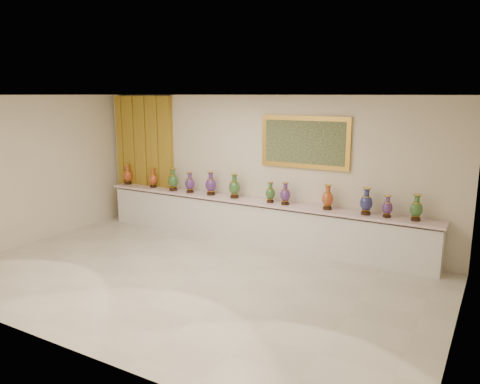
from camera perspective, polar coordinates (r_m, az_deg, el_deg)
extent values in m
plane|color=beige|center=(7.95, -6.11, -10.51)|extent=(8.00, 8.00, 0.00)
plane|color=beige|center=(9.60, 2.47, 2.76)|extent=(8.00, 0.00, 8.00)
plane|color=beige|center=(10.36, -24.55, 2.36)|extent=(0.00, 5.00, 5.00)
plane|color=beige|center=(6.12, 25.57, -3.67)|extent=(0.00, 5.00, 5.00)
plane|color=white|center=(7.35, -6.63, 11.65)|extent=(8.00, 8.00, 0.00)
cube|color=#B48D26|center=(11.26, -11.52, 3.88)|extent=(1.64, 0.14, 2.95)
cube|color=gold|center=(9.08, 7.90, 6.03)|extent=(1.80, 0.06, 1.00)
cube|color=black|center=(9.05, 7.81, 6.02)|extent=(1.62, 0.02, 0.82)
cube|color=white|center=(9.64, 1.78, -3.86)|extent=(7.20, 0.42, 0.81)
cube|color=#FDD5D8|center=(9.51, 1.75, -1.17)|extent=(7.28, 0.48, 0.05)
cylinder|color=black|center=(11.52, -13.49, 1.06)|extent=(0.17, 0.17, 0.05)
cone|color=gold|center=(11.51, -13.50, 1.31)|extent=(0.15, 0.15, 0.03)
ellipsoid|color=maroon|center=(11.49, -13.53, 1.96)|extent=(0.23, 0.23, 0.28)
cylinder|color=gold|center=(11.47, -13.56, 2.53)|extent=(0.15, 0.15, 0.01)
cylinder|color=maroon|center=(11.46, -13.58, 2.83)|extent=(0.09, 0.09, 0.10)
cone|color=maroon|center=(11.45, -13.59, 3.17)|extent=(0.15, 0.15, 0.04)
cylinder|color=gold|center=(11.45, -13.60, 3.26)|extent=(0.16, 0.16, 0.01)
cylinder|color=black|center=(11.01, -10.52, 0.69)|extent=(0.16, 0.16, 0.04)
cone|color=gold|center=(11.00, -10.53, 0.93)|extent=(0.14, 0.14, 0.03)
ellipsoid|color=maroon|center=(10.97, -10.56, 1.56)|extent=(0.23, 0.23, 0.26)
cylinder|color=gold|center=(10.96, -10.58, 2.12)|extent=(0.14, 0.14, 0.01)
cylinder|color=maroon|center=(10.95, -10.59, 2.41)|extent=(0.08, 0.08, 0.09)
cone|color=maroon|center=(10.94, -10.60, 2.74)|extent=(0.14, 0.14, 0.03)
cylinder|color=gold|center=(10.93, -10.61, 2.82)|extent=(0.14, 0.14, 0.01)
cylinder|color=black|center=(10.57, -8.11, 0.32)|extent=(0.18, 0.18, 0.05)
cone|color=gold|center=(10.55, -8.12, 0.62)|extent=(0.16, 0.16, 0.03)
ellipsoid|color=black|center=(10.53, -8.14, 1.37)|extent=(0.29, 0.29, 0.29)
cylinder|color=gold|center=(10.51, -8.16, 2.03)|extent=(0.16, 0.16, 0.01)
cylinder|color=black|center=(10.50, -8.17, 2.38)|extent=(0.09, 0.09, 0.11)
cone|color=black|center=(10.48, -8.18, 2.77)|extent=(0.16, 0.16, 0.04)
cylinder|color=gold|center=(10.48, -8.18, 2.88)|extent=(0.17, 0.17, 0.01)
cylinder|color=black|center=(10.29, -6.11, 0.05)|extent=(0.16, 0.16, 0.04)
cone|color=gold|center=(10.28, -6.12, 0.32)|extent=(0.14, 0.14, 0.03)
ellipsoid|color=#291352|center=(10.26, -6.13, 1.01)|extent=(0.25, 0.25, 0.26)
cylinder|color=gold|center=(10.24, -6.14, 1.62)|extent=(0.14, 0.14, 0.01)
cylinder|color=#291352|center=(10.23, -6.15, 1.94)|extent=(0.08, 0.08, 0.09)
cone|color=#291352|center=(10.22, -6.16, 2.30)|extent=(0.14, 0.14, 0.03)
cylinder|color=gold|center=(10.22, -6.16, 2.39)|extent=(0.15, 0.15, 0.01)
cylinder|color=black|center=(10.02, -3.56, -0.21)|extent=(0.18, 0.18, 0.05)
cone|color=gold|center=(10.01, -3.56, 0.09)|extent=(0.16, 0.16, 0.03)
ellipsoid|color=#291352|center=(9.98, -3.57, 0.88)|extent=(0.30, 0.30, 0.29)
cylinder|color=gold|center=(9.96, -3.58, 1.57)|extent=(0.16, 0.16, 0.01)
cylinder|color=#291352|center=(9.95, -3.58, 1.94)|extent=(0.09, 0.09, 0.11)
cone|color=#291352|center=(9.93, -3.59, 2.35)|extent=(0.16, 0.16, 0.04)
cylinder|color=gold|center=(9.93, -3.59, 2.46)|extent=(0.16, 0.16, 0.01)
cylinder|color=black|center=(9.71, -0.68, -0.58)|extent=(0.18, 0.18, 0.05)
cone|color=gold|center=(9.70, -0.68, -0.26)|extent=(0.16, 0.16, 0.03)
ellipsoid|color=black|center=(9.67, -0.68, 0.55)|extent=(0.26, 0.26, 0.29)
cylinder|color=gold|center=(9.65, -0.68, 1.28)|extent=(0.16, 0.16, 0.01)
cylinder|color=black|center=(9.64, -0.68, 1.65)|extent=(0.09, 0.09, 0.11)
cone|color=black|center=(9.62, -0.68, 2.08)|extent=(0.16, 0.16, 0.04)
cylinder|color=gold|center=(9.62, -0.68, 2.19)|extent=(0.17, 0.17, 0.01)
cylinder|color=black|center=(9.33, 3.71, -1.15)|extent=(0.15, 0.15, 0.04)
cone|color=gold|center=(9.32, 3.72, -0.88)|extent=(0.13, 0.13, 0.03)
ellipsoid|color=black|center=(9.30, 3.73, -0.19)|extent=(0.25, 0.25, 0.24)
cylinder|color=gold|center=(9.28, 3.74, 0.42)|extent=(0.13, 0.13, 0.01)
cylinder|color=black|center=(9.27, 3.74, 0.74)|extent=(0.08, 0.08, 0.09)
cone|color=black|center=(9.26, 3.75, 1.10)|extent=(0.13, 0.13, 0.03)
cylinder|color=gold|center=(9.25, 3.75, 1.20)|extent=(0.13, 0.13, 0.01)
cylinder|color=black|center=(9.18, 5.52, -1.39)|extent=(0.16, 0.16, 0.04)
cone|color=gold|center=(9.16, 5.53, -1.10)|extent=(0.14, 0.14, 0.03)
ellipsoid|color=#291352|center=(9.14, 5.54, -0.35)|extent=(0.25, 0.25, 0.26)
cylinder|color=gold|center=(9.12, 5.56, 0.31)|extent=(0.14, 0.14, 0.01)
cylinder|color=#291352|center=(9.10, 5.56, 0.66)|extent=(0.08, 0.08, 0.09)
cone|color=#291352|center=(9.09, 5.57, 1.05)|extent=(0.14, 0.14, 0.03)
cylinder|color=gold|center=(9.09, 5.57, 1.15)|extent=(0.14, 0.14, 0.01)
cylinder|color=black|center=(8.90, 10.60, -1.95)|extent=(0.17, 0.17, 0.05)
cone|color=gold|center=(8.89, 10.61, -1.63)|extent=(0.15, 0.15, 0.03)
ellipsoid|color=maroon|center=(8.86, 10.64, -0.81)|extent=(0.25, 0.25, 0.27)
cylinder|color=gold|center=(8.84, 10.67, -0.08)|extent=(0.15, 0.15, 0.01)
cylinder|color=maroon|center=(8.82, 10.69, 0.30)|extent=(0.09, 0.09, 0.10)
cone|color=maroon|center=(8.81, 10.70, 0.73)|extent=(0.15, 0.15, 0.04)
cylinder|color=gold|center=(8.81, 10.71, 0.85)|extent=(0.15, 0.15, 0.01)
cylinder|color=black|center=(8.68, 15.07, -2.51)|extent=(0.17, 0.17, 0.05)
cone|color=gold|center=(8.67, 15.09, -2.17)|extent=(0.15, 0.15, 0.03)
ellipsoid|color=#0C0F44|center=(8.64, 15.13, -1.30)|extent=(0.26, 0.26, 0.28)
cylinder|color=gold|center=(8.61, 15.18, -0.52)|extent=(0.15, 0.15, 0.01)
cylinder|color=#0C0F44|center=(8.60, 15.20, -0.12)|extent=(0.09, 0.09, 0.10)
cone|color=#0C0F44|center=(8.58, 15.22, 0.34)|extent=(0.15, 0.15, 0.04)
cylinder|color=gold|center=(8.58, 15.23, 0.46)|extent=(0.16, 0.16, 0.01)
cylinder|color=black|center=(8.60, 17.46, -2.82)|extent=(0.14, 0.14, 0.04)
cone|color=gold|center=(8.59, 17.48, -2.54)|extent=(0.12, 0.12, 0.03)
ellipsoid|color=#291352|center=(8.56, 17.52, -1.85)|extent=(0.20, 0.20, 0.23)
cylinder|color=gold|center=(8.54, 17.56, -1.22)|extent=(0.12, 0.12, 0.01)
cylinder|color=#291352|center=(8.53, 17.58, -0.90)|extent=(0.07, 0.07, 0.08)
cone|color=#291352|center=(8.52, 17.60, -0.53)|extent=(0.12, 0.12, 0.03)
cylinder|color=gold|center=(8.51, 17.61, -0.43)|extent=(0.13, 0.13, 0.01)
cylinder|color=black|center=(8.53, 20.61, -3.13)|extent=(0.16, 0.16, 0.05)
cone|color=gold|center=(8.52, 20.64, -2.80)|extent=(0.14, 0.14, 0.03)
ellipsoid|color=black|center=(8.49, 20.70, -1.98)|extent=(0.26, 0.26, 0.26)
cylinder|color=gold|center=(8.47, 20.75, -1.24)|extent=(0.14, 0.14, 0.01)
cylinder|color=black|center=(8.45, 20.78, -0.86)|extent=(0.08, 0.08, 0.10)
cone|color=black|center=(8.44, 20.81, -0.43)|extent=(0.14, 0.14, 0.04)
cylinder|color=gold|center=(8.44, 20.82, -0.31)|extent=(0.15, 0.15, 0.01)
cube|color=white|center=(10.76, -10.17, 0.34)|extent=(0.10, 0.06, 0.00)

